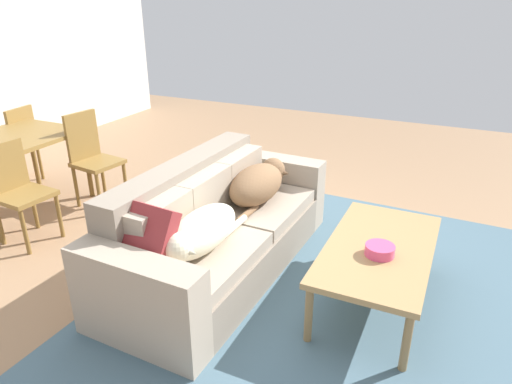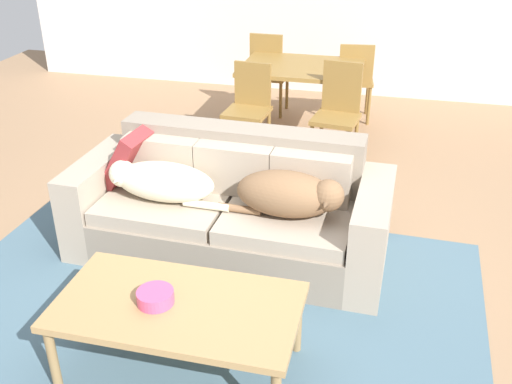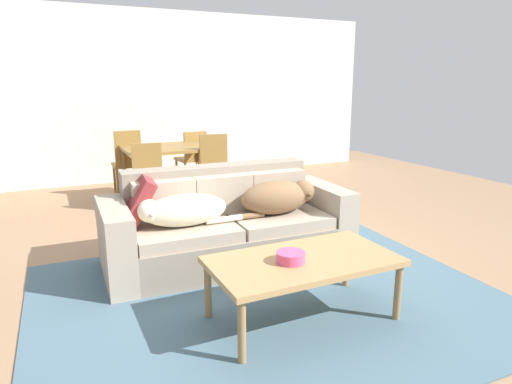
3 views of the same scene
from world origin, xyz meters
TOP-DOWN VIEW (x-y plane):
  - ground_plane at (0.00, 0.00)m, footprint 10.00×10.00m
  - area_rug at (-0.21, -0.73)m, footprint 3.49×2.84m
  - couch at (-0.21, 0.14)m, footprint 2.20×0.96m
  - dog_on_left_cushion at (-0.66, -0.01)m, footprint 0.87×0.33m
  - dog_on_right_cushion at (0.24, -0.02)m, footprint 0.82×0.37m
  - throw_pillow_by_left_arm at (-0.98, 0.21)m, footprint 0.34×0.46m
  - coffee_table at (-0.14, -1.09)m, footprint 1.26×0.68m
  - bowl_on_coffee_table at (-0.25, -1.11)m, footprint 0.19×0.19m
  - dining_table at (-0.11, 2.43)m, footprint 1.19×0.89m
  - dining_chair_near_left at (-0.52, 1.88)m, footprint 0.43×0.43m
  - dining_chair_near_right at (0.33, 1.85)m, footprint 0.45×0.45m
  - dining_chair_far_right at (0.38, 2.98)m, footprint 0.45×0.45m

SIDE VIEW (x-z plane):
  - ground_plane at x=0.00m, z-range 0.00..0.00m
  - area_rug at x=-0.21m, z-range 0.00..0.01m
  - couch at x=-0.21m, z-range -0.09..0.74m
  - coffee_table at x=-0.14m, z-range 0.18..0.63m
  - bowl_on_coffee_table at x=-0.25m, z-range 0.45..0.52m
  - dining_chair_near_left at x=-0.52m, z-range 0.05..0.92m
  - dining_chair_far_right at x=0.38m, z-range 0.06..0.93m
  - dining_chair_near_right at x=0.33m, z-range 0.05..0.99m
  - dog_on_left_cushion at x=-0.66m, z-range 0.43..0.70m
  - dog_on_right_cushion at x=0.24m, z-range 0.43..0.73m
  - throw_pillow_by_left_arm at x=-0.98m, z-range 0.41..0.83m
  - dining_table at x=-0.11m, z-range 0.30..1.04m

